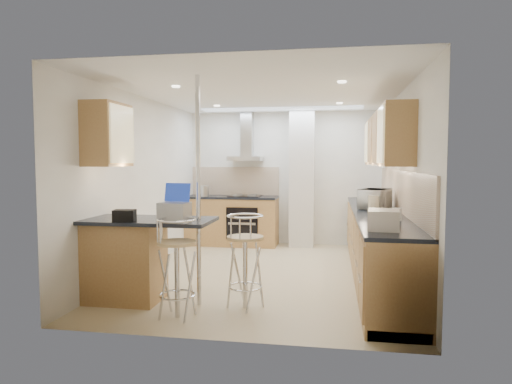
% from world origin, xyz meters
% --- Properties ---
extents(ground, '(4.80, 4.80, 0.00)m').
position_xyz_m(ground, '(0.00, 0.00, 0.00)').
color(ground, '#CBB487').
rests_on(ground, ground).
extents(room_shell, '(3.64, 4.84, 2.51)m').
position_xyz_m(room_shell, '(0.32, 0.38, 1.54)').
color(room_shell, white).
rests_on(room_shell, ground).
extents(right_counter, '(0.63, 4.40, 0.92)m').
position_xyz_m(right_counter, '(1.50, 0.00, 0.46)').
color(right_counter, '#A06F40').
rests_on(right_counter, ground).
extents(back_counter, '(1.70, 0.63, 0.92)m').
position_xyz_m(back_counter, '(-0.95, 2.10, 0.46)').
color(back_counter, '#A06F40').
rests_on(back_counter, ground).
extents(peninsula, '(1.47, 0.72, 0.94)m').
position_xyz_m(peninsula, '(-1.12, -1.45, 0.48)').
color(peninsula, '#A06F40').
rests_on(peninsula, ground).
extents(microwave, '(0.50, 0.59, 0.27)m').
position_xyz_m(microwave, '(1.49, 0.23, 1.06)').
color(microwave, white).
rests_on(microwave, right_counter).
extents(laptop, '(0.33, 0.26, 0.21)m').
position_xyz_m(laptop, '(-0.73, -1.67, 1.04)').
color(laptop, '#919398').
rests_on(laptop, peninsula).
extents(bag, '(0.25, 0.20, 0.12)m').
position_xyz_m(bag, '(-1.29, -1.67, 1.00)').
color(bag, black).
rests_on(bag, peninsula).
extents(bar_stool_near, '(0.52, 0.52, 1.02)m').
position_xyz_m(bar_stool_near, '(-0.63, -1.88, 0.51)').
color(bar_stool_near, tan).
rests_on(bar_stool_near, ground).
extents(bar_stool_end, '(0.46, 0.46, 1.02)m').
position_xyz_m(bar_stool_end, '(-0.01, -1.47, 0.51)').
color(bar_stool_end, tan).
rests_on(bar_stool_end, ground).
extents(jar_a, '(0.14, 0.14, 0.20)m').
position_xyz_m(jar_a, '(1.66, 0.41, 1.02)').
color(jar_a, beige).
rests_on(jar_a, right_counter).
extents(jar_b, '(0.14, 0.14, 0.13)m').
position_xyz_m(jar_b, '(1.47, 1.43, 0.99)').
color(jar_b, beige).
rests_on(jar_b, right_counter).
extents(jar_c, '(0.18, 0.18, 0.22)m').
position_xyz_m(jar_c, '(1.43, -0.20, 1.03)').
color(jar_c, beige).
rests_on(jar_c, right_counter).
extents(jar_d, '(0.11, 0.11, 0.14)m').
position_xyz_m(jar_d, '(1.62, -1.00, 0.99)').
color(jar_d, white).
rests_on(jar_d, right_counter).
extents(bread_bin, '(0.33, 0.40, 0.19)m').
position_xyz_m(bread_bin, '(1.40, -1.69, 1.02)').
color(bread_bin, beige).
rests_on(bread_bin, right_counter).
extents(kettle, '(0.16, 0.16, 0.21)m').
position_xyz_m(kettle, '(-1.43, 1.92, 1.02)').
color(kettle, '#B1B4B6').
rests_on(kettle, back_counter).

